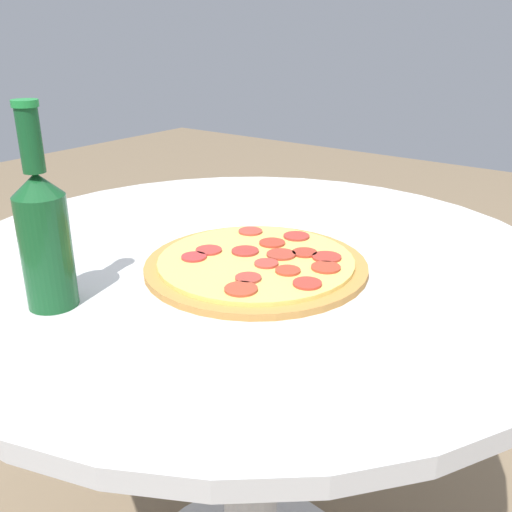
% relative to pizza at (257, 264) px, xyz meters
% --- Properties ---
extents(table, '(0.97, 0.97, 0.72)m').
position_rel_pizza_xyz_m(table, '(0.04, 0.05, -0.18)').
color(table, silver).
rests_on(table, ground_plane).
extents(pizza, '(0.33, 0.33, 0.02)m').
position_rel_pizza_xyz_m(pizza, '(0.00, 0.00, 0.00)').
color(pizza, '#B77F3D').
rests_on(pizza, table).
extents(beer_bottle, '(0.06, 0.06, 0.26)m').
position_rel_pizza_xyz_m(beer_bottle, '(-0.25, 0.14, 0.09)').
color(beer_bottle, '#144C23').
rests_on(beer_bottle, table).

